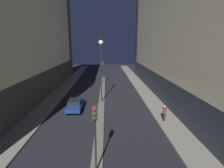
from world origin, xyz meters
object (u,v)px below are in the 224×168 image
(traffic_light_mid, at_px, (103,67))
(pedestrian_on_right_sidewalk, at_px, (164,113))
(street_lamp, at_px, (101,57))
(car_left_lane, at_px, (75,104))
(traffic_light_near, at_px, (95,124))

(traffic_light_mid, relative_size, pedestrian_on_right_sidewalk, 2.62)
(street_lamp, relative_size, pedestrian_on_right_sidewalk, 4.99)
(traffic_light_mid, height_order, street_lamp, street_lamp)
(traffic_light_mid, distance_m, street_lamp, 13.14)
(street_lamp, height_order, pedestrian_on_right_sidewalk, street_lamp)
(traffic_light_mid, height_order, car_left_lane, traffic_light_mid)
(street_lamp, bearing_deg, car_left_lane, -139.10)
(traffic_light_mid, bearing_deg, street_lamp, -90.00)
(traffic_light_mid, xyz_separation_m, street_lamp, (0.00, -12.79, 3.00))
(street_lamp, relative_size, car_left_lane, 1.90)
(traffic_light_near, distance_m, pedestrian_on_right_sidewalk, 10.42)
(traffic_light_mid, height_order, pedestrian_on_right_sidewalk, traffic_light_mid)
(car_left_lane, bearing_deg, traffic_light_mid, 78.22)
(traffic_light_near, height_order, traffic_light_mid, same)
(traffic_light_near, distance_m, street_lamp, 14.55)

